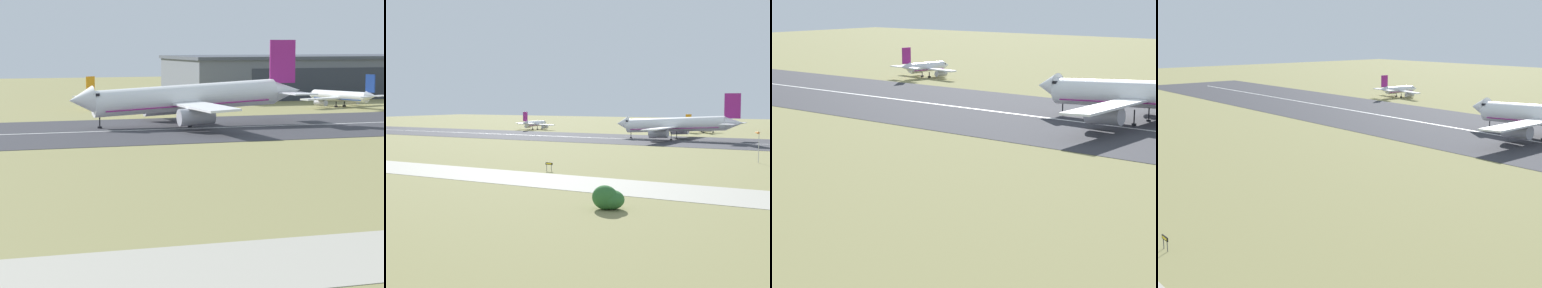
% 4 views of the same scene
% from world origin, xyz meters
% --- Properties ---
extents(ground_plane, '(604.11, 604.11, 0.00)m').
position_xyz_m(ground_plane, '(0.00, 64.29, 0.00)').
color(ground_plane, olive).
extents(runway_strip, '(364.11, 46.85, 0.06)m').
position_xyz_m(runway_strip, '(0.00, 128.57, 0.03)').
color(runway_strip, '#333338').
rests_on(runway_strip, ground_plane).
extents(runway_centreline, '(327.70, 0.70, 0.01)m').
position_xyz_m(runway_centreline, '(0.00, 128.57, 0.07)').
color(runway_centreline, silver).
rests_on(runway_centreline, runway_strip).
extents(hangar_building, '(75.02, 35.28, 11.95)m').
position_xyz_m(hangar_building, '(65.37, 210.90, 5.99)').
color(hangar_building, slate).
rests_on(hangar_building, ground_plane).
extents(airplane_landing, '(46.83, 46.30, 16.38)m').
position_xyz_m(airplane_landing, '(5.16, 134.28, 5.24)').
color(airplane_landing, white).
rests_on(airplane_landing, ground_plane).
extents(airplane_parked_centre, '(23.88, 22.64, 8.27)m').
position_xyz_m(airplane_parked_centre, '(56.51, 169.10, 2.61)').
color(airplane_parked_centre, white).
rests_on(airplane_parked_centre, ground_plane).
extents(airplane_parked_east, '(16.53, 21.03, 7.97)m').
position_xyz_m(airplane_parked_east, '(1.29, 180.96, 2.73)').
color(airplane_parked_east, white).
rests_on(airplane_parked_east, ground_plane).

